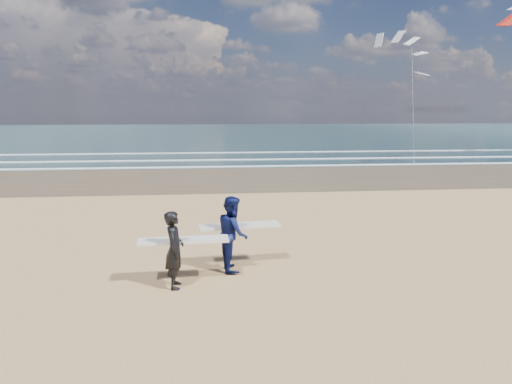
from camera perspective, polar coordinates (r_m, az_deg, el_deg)
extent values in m
cube|color=#4A3D27|center=(35.24, 28.36, 2.17)|extent=(220.00, 12.00, 0.01)
cube|color=#183236|center=(85.28, 7.58, 7.36)|extent=(220.00, 100.00, 0.02)
cube|color=white|center=(39.26, 24.47, 3.26)|extent=(220.00, 0.50, 0.05)
cube|color=white|center=(43.35, 21.36, 4.05)|extent=(220.00, 0.50, 0.05)
cube|color=white|center=(49.20, 17.91, 4.92)|extent=(220.00, 0.50, 0.05)
imported|color=black|center=(11.09, -10.16, -7.11)|extent=(0.46, 0.69, 1.88)
cube|color=silver|center=(11.37, -9.05, -5.97)|extent=(2.23, 0.64, 0.07)
imported|color=#0C1344|center=(12.11, -2.93, -5.17)|extent=(0.82, 1.02, 2.00)
cube|color=silver|center=(12.43, -2.09, -4.23)|extent=(2.25, 0.79, 0.07)
cube|color=slate|center=(38.77, 19.15, 3.53)|extent=(0.12, 0.12, 0.10)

